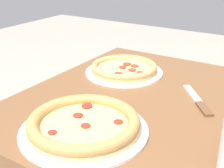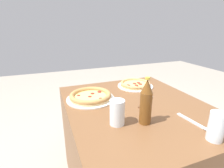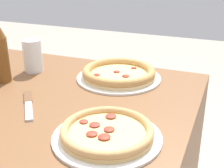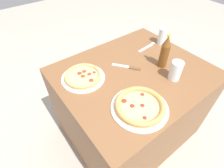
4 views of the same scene
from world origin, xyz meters
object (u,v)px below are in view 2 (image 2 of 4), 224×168
object	(u,v)px
glass_orange_juice	(117,114)
pizza_margherita	(135,84)
glass_mango_juice	(216,128)
pizza_salami	(90,96)
knife	(146,102)
beer_bottle	(146,102)
spoon	(196,123)

from	to	relation	value
glass_orange_juice	pizza_margherita	bearing A→B (deg)	142.88
glass_orange_juice	glass_mango_juice	distance (m)	0.45
pizza_salami	knife	size ratio (longest dim) A/B	1.80
pizza_margherita	pizza_salami	bearing A→B (deg)	-73.31
glass_mango_juice	pizza_salami	bearing A→B (deg)	-147.83
pizza_margherita	beer_bottle	xyz separation A→B (m)	(0.52, -0.23, 0.10)
glass_mango_juice	spoon	bearing A→B (deg)	168.41
knife	spoon	world-z (taller)	spoon
pizza_margherita	glass_orange_juice	world-z (taller)	glass_orange_juice
glass_orange_juice	pizza_salami	bearing A→B (deg)	-172.40
pizza_margherita	knife	world-z (taller)	pizza_margherita
glass_orange_juice	spoon	size ratio (longest dim) A/B	0.66
glass_mango_juice	beer_bottle	bearing A→B (deg)	-137.90
pizza_margherita	knife	bearing A→B (deg)	-16.27
glass_orange_juice	knife	size ratio (longest dim) A/B	0.73
pizza_salami	glass_mango_juice	world-z (taller)	glass_mango_juice
pizza_salami	glass_orange_juice	xyz separation A→B (m)	(0.36, 0.05, 0.04)
beer_bottle	pizza_margherita	bearing A→B (deg)	156.66
pizza_salami	knife	world-z (taller)	pizza_salami
pizza_margherita	glass_mango_juice	bearing A→B (deg)	-1.05
beer_bottle	knife	bearing A→B (deg)	147.39
glass_orange_juice	spoon	distance (m)	0.41
pizza_salami	pizza_margherita	size ratio (longest dim) A/B	1.13
pizza_margherita	beer_bottle	size ratio (longest dim) A/B	1.17
pizza_salami	beer_bottle	distance (m)	0.45
spoon	pizza_salami	bearing A→B (deg)	-140.07
pizza_salami	knife	bearing A→B (deg)	59.47
beer_bottle	glass_mango_juice	bearing A→B (deg)	42.10
pizza_salami	glass_mango_juice	size ratio (longest dim) A/B	2.45
pizza_salami	pizza_margherita	world-z (taller)	pizza_salami
glass_mango_juice	knife	size ratio (longest dim) A/B	0.73
glass_mango_juice	beer_bottle	world-z (taller)	beer_bottle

